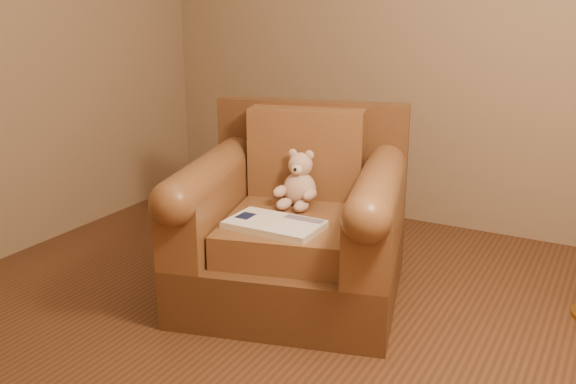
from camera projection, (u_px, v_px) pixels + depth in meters
The scene contains 4 objects.
floor at pixel (277, 350), 2.91m from camera, with size 4.00×4.00×0.00m, color #53311C.
armchair at pixel (295, 226), 3.37m from camera, with size 1.32×1.28×0.98m.
teddy_bear at pixel (299, 185), 3.40m from camera, with size 0.22×0.25×0.31m.
guidebook at pixel (274, 225), 3.09m from camera, with size 0.45×0.27×0.04m.
Camera 1 is at (1.28, -2.23, 1.55)m, focal length 40.00 mm.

